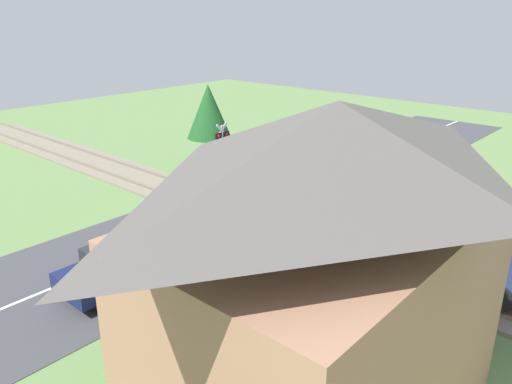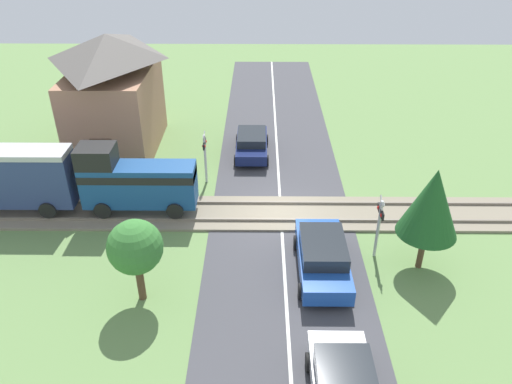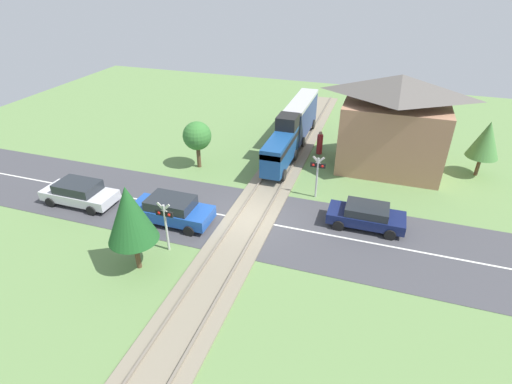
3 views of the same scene
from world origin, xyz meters
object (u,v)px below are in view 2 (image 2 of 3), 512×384
crossing_signal_west_approach (379,220)px  pedestrian_by_station (73,177)px  car_near_crossing (323,255)px  car_far_side (252,143)px  crossing_signal_east_approach (205,151)px  station_building (114,96)px  train (59,178)px

crossing_signal_west_approach → pedestrian_by_station: size_ratio=1.56×
car_near_crossing → pedestrian_by_station: size_ratio=2.57×
car_far_side → pedestrian_by_station: (-4.12, 8.67, 0.09)m
car_far_side → pedestrian_by_station: 9.59m
crossing_signal_east_approach → pedestrian_by_station: (-0.96, 6.40, -0.97)m
station_building → car_far_side: bearing=-95.8°
train → station_building: (6.91, -0.86, 1.30)m
car_near_crossing → pedestrian_by_station: (6.02, 11.55, 0.01)m
crossing_signal_west_approach → car_near_crossing: bearing=114.2°
station_building → pedestrian_by_station: bearing=167.1°
car_near_crossing → crossing_signal_west_approach: 2.67m
station_building → pedestrian_by_station: 5.54m
station_building → crossing_signal_east_approach: bearing=-126.6°
car_far_side → pedestrian_by_station: size_ratio=2.33×
car_far_side → crossing_signal_west_approach: size_ratio=1.49×
car_near_crossing → car_far_side: (10.14, 2.88, -0.08)m
crossing_signal_west_approach → crossing_signal_east_approach: size_ratio=1.00×
train → car_near_crossing: bearing=-109.5°
train → pedestrian_by_station: train is taller
car_near_crossing → station_building: (10.91, 10.43, 2.38)m
car_near_crossing → crossing_signal_east_approach: crossing_signal_east_approach is taller
crossing_signal_east_approach → pedestrian_by_station: crossing_signal_east_approach is taller
pedestrian_by_station → crossing_signal_west_approach: bearing=-109.9°
crossing_signal_east_approach → pedestrian_by_station: size_ratio=1.56×
train → crossing_signal_east_approach: bearing=-64.1°
car_near_crossing → crossing_signal_west_approach: crossing_signal_west_approach is taller
train → pedestrian_by_station: bearing=7.2°
car_far_side → train: bearing=126.1°
car_far_side → car_near_crossing: bearing=-164.1°
car_near_crossing → car_far_side: car_near_crossing is taller
train → crossing_signal_east_approach: train is taller
train → crossing_signal_east_approach: 6.84m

